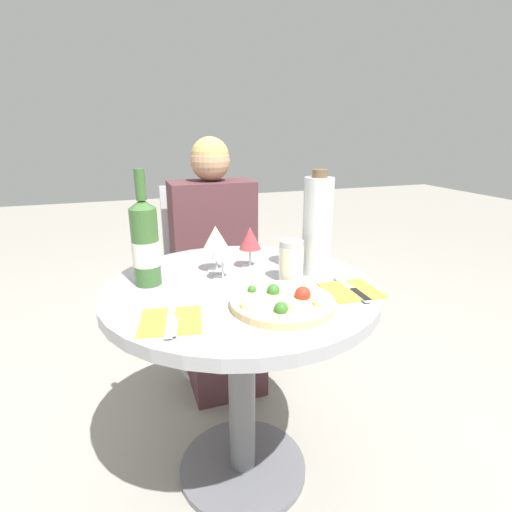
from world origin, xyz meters
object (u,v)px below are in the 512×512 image
(chair_behind_diner, at_px, (211,283))
(pizza_large, at_px, (283,302))
(tall_carafe, at_px, (317,226))
(dining_table, at_px, (241,332))
(wine_bottle, at_px, (145,243))
(seated_diner, at_px, (218,279))

(chair_behind_diner, bearing_deg, pizza_large, 89.28)
(pizza_large, xyz_separation_m, tall_carafe, (0.20, 0.20, 0.15))
(chair_behind_diner, bearing_deg, dining_table, 84.60)
(dining_table, relative_size, chair_behind_diner, 0.92)
(wine_bottle, bearing_deg, pizza_large, -41.23)
(dining_table, height_order, seated_diner, seated_diner)
(chair_behind_diner, relative_size, seated_diner, 0.80)
(tall_carafe, bearing_deg, dining_table, -176.89)
(pizza_large, bearing_deg, seated_diner, 89.14)
(pizza_large, bearing_deg, chair_behind_diner, 89.28)
(tall_carafe, bearing_deg, wine_bottle, 171.33)
(dining_table, bearing_deg, pizza_large, -72.57)
(pizza_large, height_order, tall_carafe, tall_carafe)
(tall_carafe, bearing_deg, pizza_large, -134.48)
(wine_bottle, bearing_deg, tall_carafe, -8.67)
(seated_diner, bearing_deg, wine_bottle, 56.84)
(dining_table, height_order, tall_carafe, tall_carafe)
(pizza_large, distance_m, wine_bottle, 0.45)
(dining_table, bearing_deg, chair_behind_diner, 84.60)
(dining_table, xyz_separation_m, wine_bottle, (-0.26, 0.09, 0.29))
(dining_table, bearing_deg, tall_carafe, 3.11)
(wine_bottle, bearing_deg, seated_diner, 56.84)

